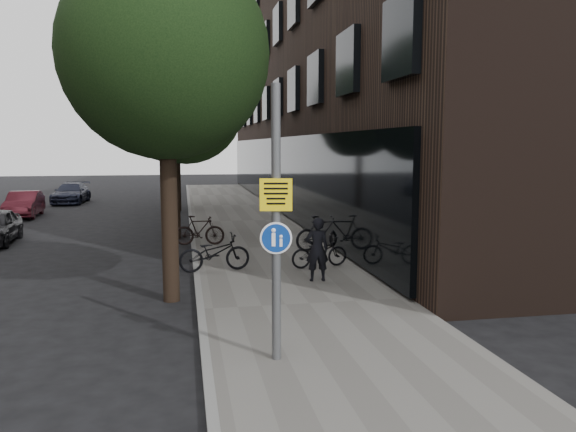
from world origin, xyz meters
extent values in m
plane|color=black|center=(0.00, 0.00, 0.00)|extent=(120.00, 120.00, 0.00)
cube|color=#615E59|center=(0.25, 10.00, 0.06)|extent=(4.50, 60.00, 0.12)
cube|color=slate|center=(-2.00, 10.00, 0.07)|extent=(0.15, 60.00, 0.13)
cube|color=black|center=(8.50, 22.00, 9.00)|extent=(12.00, 40.00, 18.00)
cylinder|color=black|center=(-2.60, 4.50, 1.60)|extent=(0.36, 0.36, 3.20)
sphere|color=black|center=(-2.60, 4.50, 5.30)|extent=(4.40, 4.40, 4.40)
sphere|color=black|center=(-2.20, 5.30, 4.30)|extent=(2.64, 2.64, 2.64)
cylinder|color=black|center=(-2.60, 13.00, 1.60)|extent=(0.36, 0.36, 3.20)
sphere|color=black|center=(-2.60, 13.00, 5.30)|extent=(5.00, 5.00, 5.00)
sphere|color=black|center=(-2.20, 13.80, 4.30)|extent=(3.00, 3.00, 3.00)
cylinder|color=black|center=(-2.60, 22.00, 1.60)|extent=(0.36, 0.36, 3.20)
sphere|color=black|center=(-2.60, 22.00, 5.30)|extent=(5.00, 5.00, 5.00)
sphere|color=black|center=(-2.20, 22.80, 4.30)|extent=(3.00, 3.00, 3.00)
cylinder|color=#595B5E|center=(-0.93, 0.42, 2.21)|extent=(0.14, 0.14, 4.19)
cube|color=#DBBD0B|center=(-0.93, 0.42, 2.68)|extent=(0.48, 0.12, 0.48)
cylinder|color=navy|center=(-0.93, 0.42, 2.03)|extent=(0.42, 0.09, 0.43)
cylinder|color=white|center=(-0.93, 0.42, 2.03)|extent=(0.48, 0.10, 0.48)
imported|color=black|center=(0.88, 5.23, 0.90)|extent=(0.59, 0.40, 1.56)
imported|color=black|center=(1.30, 6.73, 0.54)|extent=(1.68, 0.84, 0.85)
imported|color=black|center=(2.00, 9.10, 0.68)|extent=(1.92, 0.88, 1.11)
imported|color=black|center=(-1.53, 6.77, 0.61)|extent=(1.94, 0.88, 0.98)
imported|color=black|center=(-1.80, 10.79, 0.61)|extent=(1.67, 0.57, 0.99)
imported|color=maroon|center=(-9.83, 20.77, 0.61)|extent=(1.53, 3.80, 1.23)
imported|color=#1C2033|center=(-8.89, 27.29, 0.60)|extent=(1.86, 4.22, 1.20)
camera|label=1|loc=(-2.28, -7.83, 3.40)|focal=35.00mm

